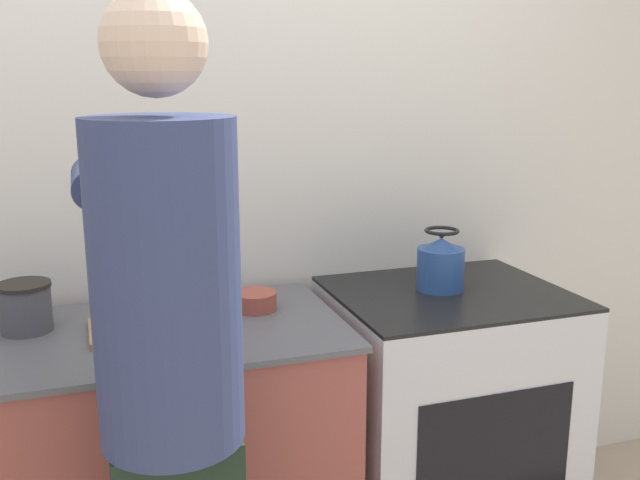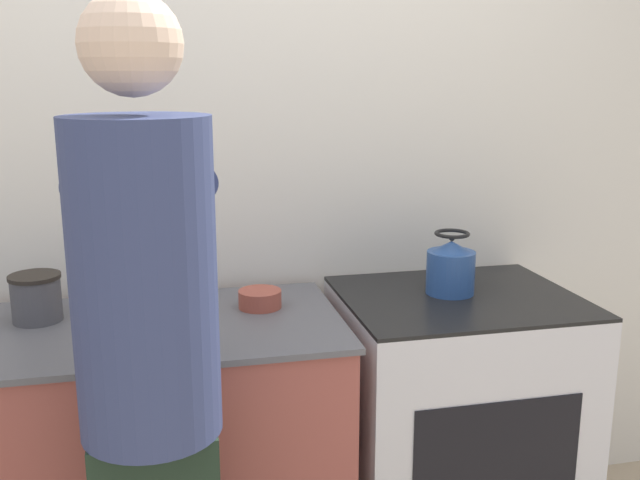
% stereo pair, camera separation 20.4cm
% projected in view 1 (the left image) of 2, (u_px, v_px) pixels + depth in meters
% --- Properties ---
extents(wall_back, '(8.00, 0.05, 2.60)m').
position_uv_depth(wall_back, '(204.00, 173.00, 2.37)').
color(wall_back, silver).
rests_on(wall_back, ground_plane).
extents(oven, '(0.75, 0.63, 0.93)m').
position_uv_depth(oven, '(444.00, 421.00, 2.44)').
color(oven, silver).
rests_on(oven, ground_plane).
extents(person, '(0.35, 0.59, 1.79)m').
position_uv_depth(person, '(171.00, 376.00, 1.55)').
color(person, '#1C2C1F').
rests_on(person, ground_plane).
extents(cutting_board, '(0.31, 0.22, 0.02)m').
position_uv_depth(cutting_board, '(146.00, 327.00, 2.03)').
color(cutting_board, '#A87A4C').
rests_on(cutting_board, counter).
extents(knife, '(0.18, 0.04, 0.01)m').
position_uv_depth(knife, '(152.00, 320.00, 2.05)').
color(knife, silver).
rests_on(knife, cutting_board).
extents(kettle, '(0.16, 0.16, 0.20)m').
position_uv_depth(kettle, '(441.00, 264.00, 2.34)').
color(kettle, '#284C8C').
rests_on(kettle, oven).
extents(bowl_mixing, '(0.13, 0.13, 0.06)m').
position_uv_depth(bowl_mixing, '(255.00, 301.00, 2.21)').
color(bowl_mixing, '#9E4738').
rests_on(bowl_mixing, counter).
extents(canister_jar, '(0.15, 0.15, 0.14)m').
position_uv_depth(canister_jar, '(25.00, 307.00, 2.01)').
color(canister_jar, '#4C4C51').
rests_on(canister_jar, counter).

